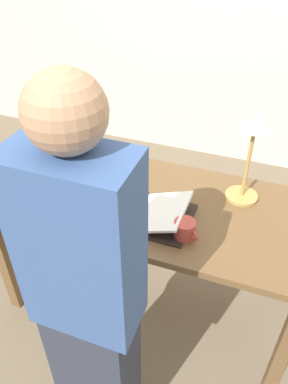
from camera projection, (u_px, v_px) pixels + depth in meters
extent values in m
plane|color=#70604C|center=(150.00, 298.00, 2.31)|extent=(12.00, 12.00, 0.00)
cube|color=beige|center=(231.00, 8.00, 2.88)|extent=(8.00, 0.06, 2.60)
cube|color=brown|center=(151.00, 203.00, 1.85)|extent=(1.57, 0.72, 0.03)
cube|color=brown|center=(5.00, 262.00, 2.06)|extent=(0.06, 0.06, 0.74)
cube|color=brown|center=(284.00, 349.00, 1.65)|extent=(0.06, 0.06, 0.74)
cube|color=brown|center=(63.00, 196.00, 2.52)|extent=(0.06, 0.06, 0.74)
cube|color=black|center=(136.00, 211.00, 1.76)|extent=(0.02, 0.30, 0.02)
cube|color=black|center=(110.00, 206.00, 1.80)|extent=(0.25, 0.31, 0.01)
cube|color=black|center=(164.00, 219.00, 1.73)|extent=(0.25, 0.31, 0.01)
cube|color=white|center=(112.00, 200.00, 1.77)|extent=(0.23, 0.29, 0.09)
cube|color=white|center=(161.00, 212.00, 1.70)|extent=(0.23, 0.29, 0.09)
cube|color=brown|center=(66.00, 174.00, 1.99)|extent=(0.20, 0.28, 0.04)
cube|color=maroon|center=(65.00, 168.00, 1.97)|extent=(0.17, 0.27, 0.03)
cube|color=black|center=(64.00, 163.00, 1.95)|extent=(0.25, 0.27, 0.03)
cube|color=#1E284C|center=(63.00, 158.00, 1.93)|extent=(0.25, 0.31, 0.03)
cube|color=#234C2D|center=(62.00, 152.00, 1.91)|extent=(0.22, 0.29, 0.04)
cube|color=slate|center=(95.00, 163.00, 1.87)|extent=(0.07, 0.17, 0.26)
cylinder|color=tan|center=(241.00, 196.00, 1.86)|extent=(0.16, 0.16, 0.02)
cylinder|color=tan|center=(248.00, 164.00, 1.74)|extent=(0.02, 0.02, 0.36)
cone|color=silver|center=(256.00, 121.00, 1.61)|extent=(0.14, 0.14, 0.07)
cylinder|color=#B74238|center=(185.00, 229.00, 1.61)|extent=(0.09, 0.09, 0.09)
torus|color=#B74238|center=(193.00, 236.00, 1.58)|extent=(0.05, 0.03, 0.05)
cube|color=#2D3342|center=(98.00, 369.00, 1.55)|extent=(0.31, 0.20, 0.79)
cube|color=#38568E|center=(80.00, 247.00, 1.11)|extent=(0.36, 0.20, 0.66)
sphere|color=tan|center=(65.00, 112.00, 0.87)|extent=(0.21, 0.21, 0.21)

